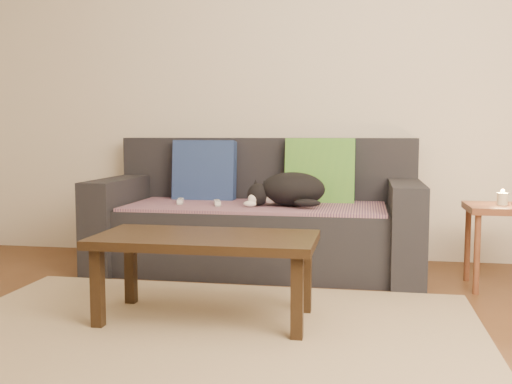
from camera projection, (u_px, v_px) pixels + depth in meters
ground at (193, 350)px, 2.50m from camera, size 4.50×4.50×0.00m
back_wall at (269, 78)px, 4.33m from camera, size 4.50×0.04×2.60m
sofa at (259, 222)px, 4.01m from camera, size 2.10×0.94×0.87m
throw_blanket at (256, 206)px, 3.90m from camera, size 1.66×0.74×0.02m
cushion_navy at (204, 172)px, 4.21m from camera, size 0.44×0.16×0.45m
cushion_green at (320, 174)px, 4.07m from camera, size 0.47×0.19×0.48m
cat at (290, 190)px, 3.81m from camera, size 0.56×0.44×0.22m
wii_remote_a at (180, 201)px, 3.96m from camera, size 0.07×0.15×0.03m
wii_remote_b at (217, 203)px, 3.86m from camera, size 0.08×0.15×0.03m
side_table at (502, 220)px, 3.46m from camera, size 0.39×0.39×0.49m
candle at (502, 199)px, 3.45m from camera, size 0.06×0.06×0.09m
rug at (202, 337)px, 2.64m from camera, size 2.50×1.80×0.01m
coffee_table at (206, 246)px, 2.85m from camera, size 1.05×0.52×0.42m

